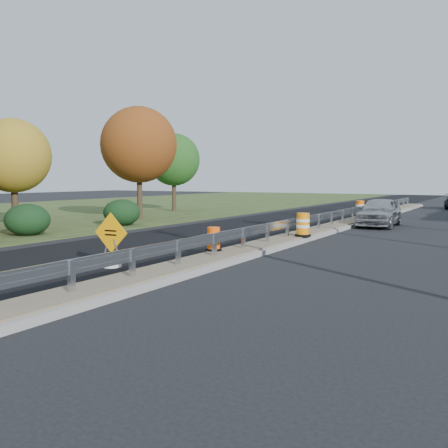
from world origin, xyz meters
The scene contains 15 objects.
ground centered at (0.00, 0.00, 0.00)m, with size 140.00×140.00×0.00m, color black.
grass_verge_near centered at (-24.00, 10.00, 0.01)m, with size 30.00×120.00×0.03m, color #2E3E1A.
milled_overlay centered at (-4.40, 10.00, 0.01)m, with size 7.20×120.00×0.01m, color black.
median centered at (0.00, 8.00, 0.11)m, with size 1.60×55.00×0.23m.
guardrail centered at (0.00, 9.00, 0.73)m, with size 0.10×46.15×0.72m.
hedge_mid centered at (-11.50, 0.00, 0.76)m, with size 2.09×2.09×1.52m, color black.
hedge_north centered at (-11.00, 6.00, 0.76)m, with size 2.09×2.09×1.52m, color black.
tree_near_yellow centered at (-15.00, 2.00, 3.89)m, with size 3.96×3.96×5.88m.
tree_near_red centered at (-13.00, 10.00, 4.86)m, with size 4.95×4.95×7.35m.
tree_near_back centered at (-16.00, 18.00, 4.21)m, with size 4.29×4.29×6.37m.
caution_sign centered at (-2.20, -4.38, 0.42)m, with size 1.21×0.50×1.67m.
barrel_median_near centered at (-0.55, -1.14, 0.62)m, with size 0.55×0.55×0.81m.
barrel_median_mid centered at (0.55, 4.39, 0.71)m, with size 0.68×0.68×1.00m.
barrel_median_far centered at (-0.49, 17.41, 0.71)m, with size 0.68×0.68×1.00m.
car_silver centered at (1.80, 12.91, 0.82)m, with size 1.94×4.81×1.64m, color #AAA9AE.
Camera 1 is at (8.23, -15.58, 2.70)m, focal length 40.00 mm.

